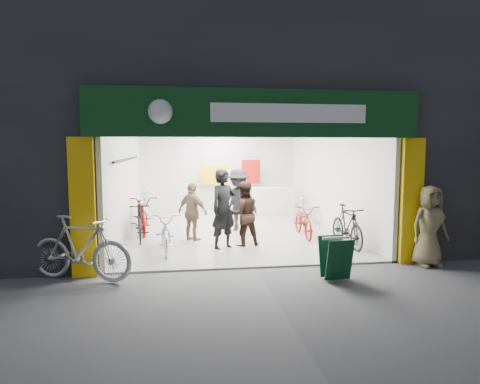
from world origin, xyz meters
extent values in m
plane|color=#56565B|center=(0.00, 0.00, 0.00)|extent=(60.00, 60.00, 0.00)
cube|color=#232326|center=(1.00, 5.00, 5.75)|extent=(16.00, 10.00, 4.50)
cube|color=#232326|center=(-5.50, 5.00, 1.75)|extent=(5.00, 10.00, 3.50)
cube|color=#232326|center=(6.00, 5.00, 1.75)|extent=(6.00, 10.00, 3.50)
cube|color=#9E9E99|center=(0.00, 4.00, 0.02)|extent=(6.00, 8.00, 0.04)
cube|color=silver|center=(0.00, 8.10, 1.60)|extent=(6.00, 0.20, 3.20)
cube|color=silver|center=(-2.95, 4.00, 1.60)|extent=(0.10, 8.00, 3.20)
cube|color=silver|center=(2.95, 4.00, 1.60)|extent=(0.10, 8.00, 3.20)
cube|color=white|center=(0.00, 4.00, 3.25)|extent=(6.00, 8.00, 0.10)
cube|color=black|center=(0.00, 0.10, 3.35)|extent=(6.00, 0.30, 0.30)
cube|color=#0B3415|center=(0.00, -0.12, 3.05)|extent=(6.40, 0.25, 0.90)
cube|color=white|center=(0.60, -0.26, 3.05)|extent=(3.00, 0.02, 0.35)
cube|color=yellow|center=(-3.25, -0.06, 1.30)|extent=(0.45, 0.12, 2.60)
cube|color=yellow|center=(3.25, -0.06, 1.30)|extent=(0.45, 0.12, 2.60)
cylinder|color=black|center=(-2.82, 3.40, 2.10)|extent=(0.06, 5.00, 0.06)
cube|color=silver|center=(1.80, 6.50, 0.50)|extent=(1.40, 0.60, 1.00)
cube|color=white|center=(0.00, 1.20, 3.18)|extent=(1.30, 0.35, 0.04)
cube|color=white|center=(0.00, 3.00, 3.18)|extent=(1.30, 0.35, 0.04)
cube|color=white|center=(0.00, 4.80, 3.18)|extent=(1.30, 0.35, 0.04)
cube|color=white|center=(0.00, 6.60, 3.18)|extent=(1.30, 0.35, 0.04)
imported|color=silver|center=(-1.80, 1.61, 0.48)|extent=(0.74, 1.86, 0.96)
imported|color=black|center=(-2.50, 2.88, 0.52)|extent=(0.67, 1.77, 1.04)
imported|color=maroon|center=(-2.50, 3.92, 0.54)|extent=(0.99, 2.14, 1.09)
imported|color=#BABABF|center=(-2.48, 4.95, 0.58)|extent=(0.56, 1.95, 1.17)
imported|color=black|center=(2.50, 1.46, 0.52)|extent=(0.55, 1.74, 1.03)
imported|color=maroon|center=(1.80, 2.72, 0.45)|extent=(0.68, 1.75, 0.90)
imported|color=silver|center=(2.50, 5.08, 0.47)|extent=(0.61, 1.61, 0.95)
imported|color=silver|center=(-3.26, -0.30, 0.60)|extent=(2.07, 1.25, 1.20)
imported|color=black|center=(-0.46, 1.69, 0.96)|extent=(0.83, 0.76, 1.91)
imported|color=#331F17|center=(0.06, 1.91, 0.79)|extent=(0.86, 0.72, 1.59)
imported|color=black|center=(0.17, 3.71, 0.90)|extent=(1.34, 1.20, 1.81)
imported|color=#8D6A52|center=(-1.15, 2.61, 0.76)|extent=(0.92, 0.87, 1.53)
imported|color=olive|center=(3.52, -0.30, 0.82)|extent=(0.86, 0.62, 1.65)
cube|color=#0D371F|center=(1.34, -1.06, 0.41)|extent=(0.51, 0.23, 0.75)
cube|color=#0D371F|center=(1.30, -0.74, 0.41)|extent=(0.51, 0.23, 0.75)
cube|color=white|center=(1.32, -0.90, 0.77)|extent=(0.52, 0.09, 0.05)
camera|label=1|loc=(-1.49, -8.19, 2.41)|focal=32.00mm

